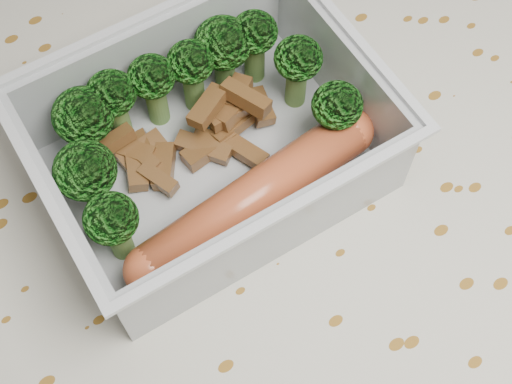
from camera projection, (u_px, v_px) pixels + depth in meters
dining_table at (258, 248)px, 0.52m from camera, size 1.40×0.90×0.75m
tablecloth at (258, 219)px, 0.48m from camera, size 1.46×0.96×0.19m
lunch_container at (212, 149)px, 0.43m from camera, size 0.20×0.16×0.07m
broccoli_florets at (179, 102)px, 0.42m from camera, size 0.18×0.11×0.06m
meat_pile at (190, 136)px, 0.44m from camera, size 0.12×0.08×0.03m
sausage at (255, 197)px, 0.41m from camera, size 0.18×0.04×0.03m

